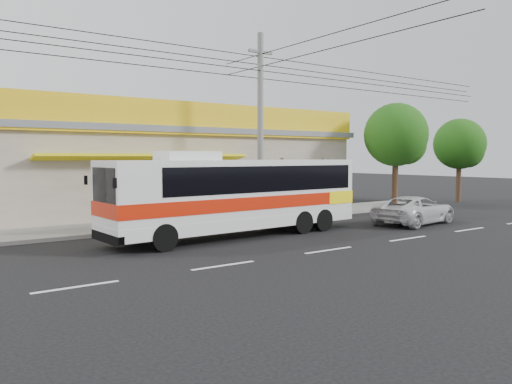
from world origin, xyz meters
TOP-DOWN VIEW (x-y plane):
  - ground at (0.00, 0.00)m, footprint 120.00×120.00m
  - sidewalk at (0.00, 6.00)m, footprint 30.00×3.20m
  - lane_markings at (0.00, -2.50)m, footprint 50.00×0.12m
  - storefront_building at (-0.01, 11.54)m, footprint 22.60×9.20m
  - coach_bus at (-0.71, 1.55)m, footprint 10.57×2.77m
  - white_car at (7.66, -0.01)m, footprint 4.78×2.72m
  - utility_pole at (2.57, 4.90)m, footprint 34.00×14.00m
  - tree_near at (12.92, 5.27)m, footprint 3.76×3.76m
  - tree_far at (19.28, 5.19)m, footprint 3.37×3.37m

SIDE VIEW (x-z plane):
  - ground at x=0.00m, z-range 0.00..0.00m
  - lane_markings at x=0.00m, z-range -0.01..0.01m
  - sidewalk at x=0.00m, z-range 0.00..0.15m
  - white_car at x=7.66m, z-range 0.00..1.26m
  - coach_bus at x=-0.71m, z-range 0.11..3.34m
  - storefront_building at x=-0.01m, z-range -0.55..5.15m
  - tree_far at x=19.28m, z-range 0.99..6.57m
  - tree_near at x=12.92m, z-range 1.10..7.33m
  - utility_pole at x=2.57m, z-range 2.85..11.62m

